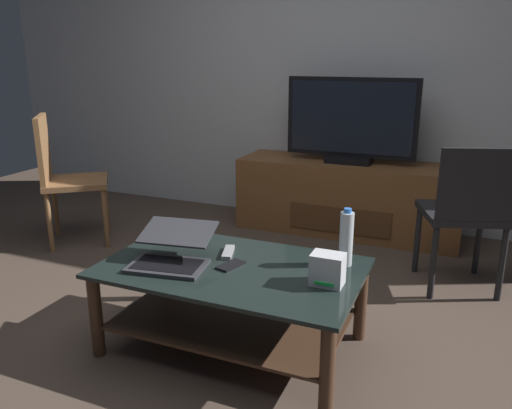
% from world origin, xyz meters
% --- Properties ---
extents(ground_plane, '(7.68, 7.68, 0.00)m').
position_xyz_m(ground_plane, '(0.00, 0.00, 0.00)').
color(ground_plane, '#4C3D33').
extents(back_wall, '(6.40, 0.12, 2.80)m').
position_xyz_m(back_wall, '(0.00, 2.21, 1.40)').
color(back_wall, silver).
rests_on(back_wall, ground).
extents(coffee_table, '(1.19, 0.72, 0.42)m').
position_xyz_m(coffee_table, '(0.15, 0.03, 0.29)').
color(coffee_table, black).
rests_on(coffee_table, ground).
extents(media_cabinet, '(1.71, 0.51, 0.56)m').
position_xyz_m(media_cabinet, '(0.27, 1.89, 0.28)').
color(media_cabinet, brown).
rests_on(media_cabinet, ground).
extents(television, '(0.98, 0.20, 0.64)m').
position_xyz_m(television, '(0.27, 1.87, 0.87)').
color(television, black).
rests_on(television, media_cabinet).
extents(dining_chair, '(0.56, 0.56, 0.88)m').
position_xyz_m(dining_chair, '(1.13, 1.10, 0.51)').
color(dining_chair, black).
rests_on(dining_chair, ground).
extents(side_chair, '(0.62, 0.62, 0.95)m').
position_xyz_m(side_chair, '(-1.60, 0.85, 0.53)').
color(side_chair, brown).
rests_on(side_chair, ground).
extents(laptop, '(0.40, 0.41, 0.16)m').
position_xyz_m(laptop, '(-0.12, -0.05, 0.48)').
color(laptop, '#333338').
rests_on(laptop, coffee_table).
extents(router_box, '(0.14, 0.11, 0.14)m').
position_xyz_m(router_box, '(0.61, 0.01, 0.49)').
color(router_box, silver).
rests_on(router_box, coffee_table).
extents(water_bottle_near, '(0.06, 0.06, 0.27)m').
position_xyz_m(water_bottle_near, '(0.63, 0.25, 0.55)').
color(water_bottle_near, silver).
rests_on(water_bottle_near, coffee_table).
extents(cell_phone, '(0.10, 0.15, 0.01)m').
position_xyz_m(cell_phone, '(0.15, 0.03, 0.42)').
color(cell_phone, black).
rests_on(cell_phone, coffee_table).
extents(tv_remote, '(0.09, 0.17, 0.02)m').
position_xyz_m(tv_remote, '(0.07, 0.15, 0.43)').
color(tv_remote, '#99999E').
rests_on(tv_remote, coffee_table).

